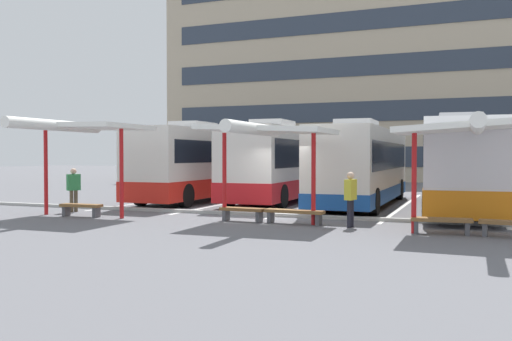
% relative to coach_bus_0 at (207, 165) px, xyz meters
% --- Properties ---
extents(ground_plane, '(160.00, 160.00, 0.00)m').
position_rel_coach_bus_0_xyz_m(ground_plane, '(5.67, -6.14, -1.73)').
color(ground_plane, slate).
extents(terminal_building, '(41.61, 10.21, 21.66)m').
position_rel_coach_bus_0_xyz_m(terminal_building, '(5.71, 26.66, 7.74)').
color(terminal_building, tan).
rests_on(terminal_building, ground).
extents(coach_bus_0, '(2.55, 11.56, 3.73)m').
position_rel_coach_bus_0_xyz_m(coach_bus_0, '(0.00, 0.00, 0.00)').
color(coach_bus_0, silver).
rests_on(coach_bus_0, ground).
extents(coach_bus_1, '(2.77, 10.43, 3.77)m').
position_rel_coach_bus_0_xyz_m(coach_bus_1, '(3.72, 0.43, 0.02)').
color(coach_bus_1, silver).
rests_on(coach_bus_1, ground).
extents(coach_bus_2, '(2.63, 10.99, 3.63)m').
position_rel_coach_bus_0_xyz_m(coach_bus_2, '(7.73, -0.41, -0.01)').
color(coach_bus_2, silver).
rests_on(coach_bus_2, ground).
extents(coach_bus_3, '(3.34, 12.66, 3.70)m').
position_rel_coach_bus_0_xyz_m(coach_bus_3, '(11.63, -1.10, -0.02)').
color(coach_bus_3, silver).
rests_on(coach_bus_3, ground).
extents(lane_stripe_0, '(0.16, 14.00, 0.01)m').
position_rel_coach_bus_0_xyz_m(lane_stripe_0, '(-1.90, 0.13, -1.72)').
color(lane_stripe_0, white).
rests_on(lane_stripe_0, ground).
extents(lane_stripe_1, '(0.16, 14.00, 0.01)m').
position_rel_coach_bus_0_xyz_m(lane_stripe_1, '(1.89, 0.13, -1.72)').
color(lane_stripe_1, white).
rests_on(lane_stripe_1, ground).
extents(lane_stripe_2, '(0.16, 14.00, 0.01)m').
position_rel_coach_bus_0_xyz_m(lane_stripe_2, '(5.67, 0.13, -1.72)').
color(lane_stripe_2, white).
rests_on(lane_stripe_2, ground).
extents(lane_stripe_3, '(0.16, 14.00, 0.01)m').
position_rel_coach_bus_0_xyz_m(lane_stripe_3, '(9.46, 0.13, -1.72)').
color(lane_stripe_3, white).
rests_on(lane_stripe_3, ground).
extents(lane_stripe_4, '(0.16, 14.00, 0.01)m').
position_rel_coach_bus_0_xyz_m(lane_stripe_4, '(13.24, 0.13, -1.72)').
color(lane_stripe_4, white).
rests_on(lane_stripe_4, ground).
extents(waiting_shelter_0, '(4.30, 4.95, 3.35)m').
position_rel_coach_bus_0_xyz_m(waiting_shelter_0, '(-0.70, -8.75, 1.40)').
color(waiting_shelter_0, red).
rests_on(waiting_shelter_0, ground).
extents(bench_0, '(1.57, 0.53, 0.45)m').
position_rel_coach_bus_0_xyz_m(bench_0, '(-0.70, -8.57, -1.39)').
color(bench_0, brown).
rests_on(bench_0, ground).
extents(waiting_shelter_1, '(4.06, 4.62, 3.16)m').
position_rel_coach_bus_0_xyz_m(waiting_shelter_1, '(6.07, -8.05, 1.20)').
color(waiting_shelter_1, red).
rests_on(waiting_shelter_1, ground).
extents(bench_1, '(1.55, 0.52, 0.45)m').
position_rel_coach_bus_0_xyz_m(bench_1, '(5.17, -7.74, -1.40)').
color(bench_1, brown).
rests_on(bench_1, ground).
extents(bench_2, '(1.97, 0.59, 0.45)m').
position_rel_coach_bus_0_xyz_m(bench_2, '(6.97, -7.78, -1.38)').
color(bench_2, brown).
rests_on(bench_2, ground).
extents(waiting_shelter_2, '(4.26, 4.48, 3.17)m').
position_rel_coach_bus_0_xyz_m(waiting_shelter_2, '(12.33, -8.80, 1.16)').
color(waiting_shelter_2, red).
rests_on(waiting_shelter_2, ground).
extents(bench_3, '(1.66, 0.57, 0.45)m').
position_rel_coach_bus_0_xyz_m(bench_3, '(11.43, -8.46, -1.39)').
color(bench_3, brown).
rests_on(bench_3, ground).
extents(platform_kerb, '(44.00, 0.24, 0.12)m').
position_rel_coach_bus_0_xyz_m(platform_kerb, '(5.67, -6.01, -1.67)').
color(platform_kerb, '#ADADA8').
rests_on(platform_kerb, ground).
extents(waiting_passenger_0, '(0.44, 0.53, 1.68)m').
position_rel_coach_bus_0_xyz_m(waiting_passenger_0, '(-2.06, -7.33, -0.75)').
color(waiting_passenger_0, brown).
rests_on(waiting_passenger_0, ground).
extents(waiting_passenger_1, '(0.30, 0.52, 1.68)m').
position_rel_coach_bus_0_xyz_m(waiting_passenger_1, '(8.79, -7.92, -0.76)').
color(waiting_passenger_1, black).
rests_on(waiting_passenger_1, ground).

